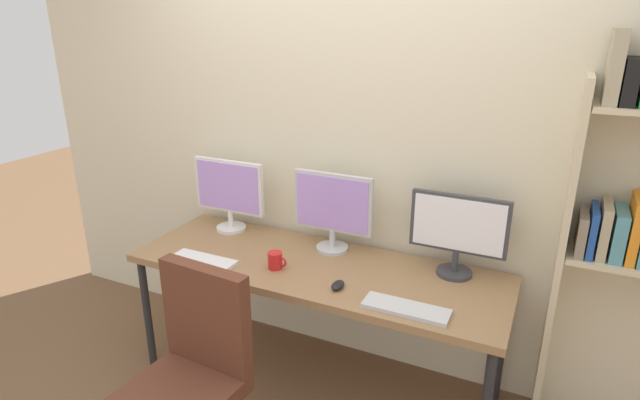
# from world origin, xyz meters

# --- Properties ---
(wall_back) EXTENTS (4.41, 0.10, 2.60)m
(wall_back) POSITION_xyz_m (0.00, 1.02, 1.30)
(wall_back) COLOR beige
(wall_back) RESTS_ON ground_plane
(desk) EXTENTS (2.01, 0.68, 0.74)m
(desk) POSITION_xyz_m (0.00, 0.60, 0.69)
(desk) COLOR #936D47
(desk) RESTS_ON ground_plane
(office_chair) EXTENTS (0.52, 0.52, 0.99)m
(office_chair) POSITION_xyz_m (-0.22, -0.20, 0.40)
(office_chair) COLOR #2D2D33
(office_chair) RESTS_ON ground_plane
(monitor_left) EXTENTS (0.46, 0.18, 0.44)m
(monitor_left) POSITION_xyz_m (-0.68, 0.81, 0.99)
(monitor_left) COLOR silver
(monitor_left) RESTS_ON desk
(monitor_center) EXTENTS (0.46, 0.18, 0.45)m
(monitor_center) POSITION_xyz_m (0.00, 0.81, 0.99)
(monitor_center) COLOR silver
(monitor_center) RESTS_ON desk
(monitor_right) EXTENTS (0.48, 0.18, 0.43)m
(monitor_right) POSITION_xyz_m (0.68, 0.81, 0.98)
(monitor_right) COLOR #38383D
(monitor_right) RESTS_ON desk
(keyboard_left) EXTENTS (0.37, 0.13, 0.02)m
(keyboard_left) POSITION_xyz_m (-0.56, 0.37, 0.75)
(keyboard_left) COLOR silver
(keyboard_left) RESTS_ON desk
(keyboard_right) EXTENTS (0.39, 0.13, 0.02)m
(keyboard_right) POSITION_xyz_m (0.56, 0.37, 0.75)
(keyboard_right) COLOR silver
(keyboard_right) RESTS_ON desk
(computer_mouse) EXTENTS (0.06, 0.10, 0.03)m
(computer_mouse) POSITION_xyz_m (0.20, 0.42, 0.76)
(computer_mouse) COLOR black
(computer_mouse) RESTS_ON desk
(coffee_mug) EXTENTS (0.11, 0.08, 0.09)m
(coffee_mug) POSITION_xyz_m (-0.17, 0.48, 0.79)
(coffee_mug) COLOR red
(coffee_mug) RESTS_ON desk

